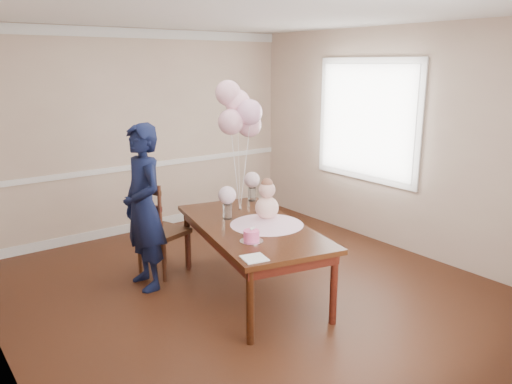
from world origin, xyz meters
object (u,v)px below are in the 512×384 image
object	(u,v)px
dining_table_top	(252,227)
birthday_cake	(251,236)
woman	(143,208)
dining_chair_seat	(163,232)

from	to	relation	value
dining_table_top	birthday_cake	world-z (taller)	birthday_cake
dining_table_top	woman	world-z (taller)	woman
dining_table_top	dining_chair_seat	world-z (taller)	dining_table_top
dining_chair_seat	woman	size ratio (longest dim) A/B	0.27
birthday_cake	dining_chair_seat	bearing A→B (deg)	97.98
birthday_cake	woman	bearing A→B (deg)	113.33
dining_table_top	birthday_cake	distance (m)	0.48
dining_table_top	woman	xyz separation A→B (m)	(-0.78, 0.78, 0.16)
birthday_cake	dining_table_top	bearing A→B (deg)	53.34
birthday_cake	dining_chair_seat	size ratio (longest dim) A/B	0.31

